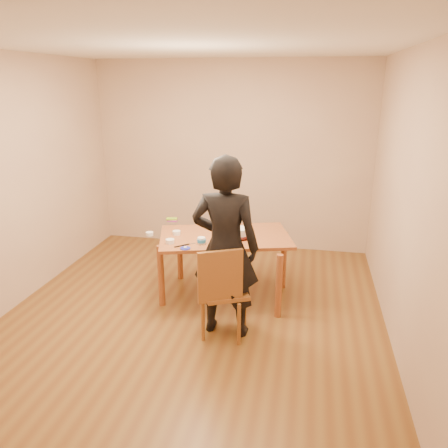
% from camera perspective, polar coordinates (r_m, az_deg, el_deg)
% --- Properties ---
extents(room_shell, '(4.00, 4.50, 2.70)m').
position_cam_1_polar(room_shell, '(4.58, -3.39, 4.97)').
color(room_shell, brown).
rests_on(room_shell, ground).
extents(dining_table, '(1.62, 1.22, 0.04)m').
position_cam_1_polar(dining_table, '(4.89, 0.12, -1.71)').
color(dining_table, brown).
rests_on(dining_table, floor).
extents(dining_chair, '(0.54, 0.54, 0.04)m').
position_cam_1_polar(dining_chair, '(4.28, 0.05, -8.85)').
color(dining_chair, brown).
rests_on(dining_chair, floor).
extents(cake_plate, '(0.32, 0.32, 0.02)m').
position_cam_1_polar(cake_plate, '(4.85, 2.01, -1.51)').
color(cake_plate, red).
rests_on(cake_plate, dining_table).
extents(cake, '(0.20, 0.20, 0.06)m').
position_cam_1_polar(cake, '(4.84, 2.02, -1.02)').
color(cake, white).
rests_on(cake, cake_plate).
extents(frosting_dome, '(0.20, 0.20, 0.03)m').
position_cam_1_polar(frosting_dome, '(4.82, 2.02, -0.51)').
color(frosting_dome, white).
rests_on(frosting_dome, cake).
extents(frosting_tub, '(0.08, 0.08, 0.07)m').
position_cam_1_polar(frosting_tub, '(4.63, -2.96, -2.19)').
color(frosting_tub, white).
rests_on(frosting_tub, dining_table).
extents(frosting_lid, '(0.11, 0.11, 0.01)m').
position_cam_1_polar(frosting_lid, '(4.52, -5.08, -3.17)').
color(frosting_lid, '#1B23B4').
rests_on(frosting_lid, dining_table).
extents(frosting_dollop, '(0.04, 0.04, 0.02)m').
position_cam_1_polar(frosting_dollop, '(4.52, -5.09, -3.01)').
color(frosting_dollop, white).
rests_on(frosting_dollop, frosting_lid).
extents(ramekin_green, '(0.09, 0.09, 0.04)m').
position_cam_1_polar(ramekin_green, '(4.68, -7.06, -2.25)').
color(ramekin_green, white).
rests_on(ramekin_green, dining_table).
extents(ramekin_yellow, '(0.09, 0.09, 0.04)m').
position_cam_1_polar(ramekin_yellow, '(4.94, -6.22, -1.13)').
color(ramekin_yellow, white).
rests_on(ramekin_yellow, dining_table).
extents(ramekin_multi, '(0.08, 0.08, 0.04)m').
position_cam_1_polar(ramekin_multi, '(4.95, -9.70, -1.26)').
color(ramekin_multi, white).
rests_on(ramekin_multi, dining_table).
extents(candy_box_pink, '(0.12, 0.06, 0.02)m').
position_cam_1_polar(candy_box_pink, '(5.42, -6.79, 0.46)').
color(candy_box_pink, '#D832AD').
rests_on(candy_box_pink, dining_table).
extents(candy_box_green, '(0.14, 0.08, 0.02)m').
position_cam_1_polar(candy_box_green, '(5.42, -6.84, 0.67)').
color(candy_box_green, green).
rests_on(candy_box_green, candy_box_pink).
extents(spatula, '(0.14, 0.13, 0.01)m').
position_cam_1_polar(spatula, '(4.60, -5.50, -2.82)').
color(spatula, black).
rests_on(spatula, dining_table).
extents(person, '(0.66, 0.44, 1.78)m').
position_cam_1_polar(person, '(4.14, 0.18, -3.12)').
color(person, black).
rests_on(person, floor).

